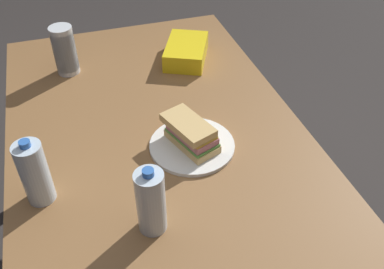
{
  "coord_description": "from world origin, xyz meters",
  "views": [
    {
      "loc": [
        -0.96,
        0.21,
        1.64
      ],
      "look_at": [
        -0.03,
        -0.09,
        0.81
      ],
      "focal_mm": 40.06,
      "sensor_mm": 36.0,
      "label": 1
    }
  ],
  "objects_px": {
    "chip_bag": "(186,51)",
    "water_bottle_spare": "(35,173)",
    "paper_plate": "(192,145)",
    "sandwich": "(191,133)",
    "water_bottle_tall": "(151,202)",
    "plastic_cup_stack": "(65,50)",
    "dining_table": "(164,168)"
  },
  "relations": [
    {
      "from": "dining_table",
      "to": "chip_bag",
      "type": "distance_m",
      "value": 0.54
    },
    {
      "from": "dining_table",
      "to": "paper_plate",
      "type": "bearing_deg",
      "value": -106.83
    },
    {
      "from": "paper_plate",
      "to": "water_bottle_tall",
      "type": "distance_m",
      "value": 0.33
    },
    {
      "from": "dining_table",
      "to": "sandwich",
      "type": "xyz_separation_m",
      "value": [
        -0.02,
        -0.08,
        0.14
      ]
    },
    {
      "from": "chip_bag",
      "to": "water_bottle_spare",
      "type": "height_order",
      "value": "water_bottle_spare"
    },
    {
      "from": "sandwich",
      "to": "water_bottle_tall",
      "type": "relative_size",
      "value": 0.99
    },
    {
      "from": "water_bottle_tall",
      "to": "water_bottle_spare",
      "type": "bearing_deg",
      "value": 54.99
    },
    {
      "from": "paper_plate",
      "to": "plastic_cup_stack",
      "type": "height_order",
      "value": "plastic_cup_stack"
    },
    {
      "from": "dining_table",
      "to": "water_bottle_spare",
      "type": "bearing_deg",
      "value": 104.96
    },
    {
      "from": "paper_plate",
      "to": "chip_bag",
      "type": "height_order",
      "value": "chip_bag"
    },
    {
      "from": "sandwich",
      "to": "plastic_cup_stack",
      "type": "bearing_deg",
      "value": 29.91
    },
    {
      "from": "plastic_cup_stack",
      "to": "dining_table",
      "type": "bearing_deg",
      "value": -156.04
    },
    {
      "from": "plastic_cup_stack",
      "to": "water_bottle_spare",
      "type": "height_order",
      "value": "water_bottle_spare"
    },
    {
      "from": "paper_plate",
      "to": "sandwich",
      "type": "bearing_deg",
      "value": 46.87
    },
    {
      "from": "water_bottle_tall",
      "to": "paper_plate",
      "type": "bearing_deg",
      "value": -35.95
    },
    {
      "from": "dining_table",
      "to": "paper_plate",
      "type": "relative_size",
      "value": 6.34
    },
    {
      "from": "chip_bag",
      "to": "water_bottle_spare",
      "type": "xyz_separation_m",
      "value": [
        -0.58,
        0.59,
        0.06
      ]
    },
    {
      "from": "dining_table",
      "to": "water_bottle_tall",
      "type": "xyz_separation_m",
      "value": [
        -0.28,
        0.1,
        0.18
      ]
    },
    {
      "from": "plastic_cup_stack",
      "to": "water_bottle_spare",
      "type": "xyz_separation_m",
      "value": [
        -0.62,
        0.13,
        0.0
      ]
    },
    {
      "from": "paper_plate",
      "to": "dining_table",
      "type": "bearing_deg",
      "value": 73.17
    },
    {
      "from": "chip_bag",
      "to": "paper_plate",
      "type": "bearing_deg",
      "value": 10.18
    },
    {
      "from": "water_bottle_tall",
      "to": "dining_table",
      "type": "bearing_deg",
      "value": -19.6
    },
    {
      "from": "paper_plate",
      "to": "sandwich",
      "type": "xyz_separation_m",
      "value": [
        0.0,
        0.0,
        0.05
      ]
    },
    {
      "from": "paper_plate",
      "to": "water_bottle_spare",
      "type": "height_order",
      "value": "water_bottle_spare"
    },
    {
      "from": "paper_plate",
      "to": "water_bottle_spare",
      "type": "distance_m",
      "value": 0.46
    },
    {
      "from": "sandwich",
      "to": "water_bottle_spare",
      "type": "height_order",
      "value": "water_bottle_spare"
    },
    {
      "from": "water_bottle_tall",
      "to": "chip_bag",
      "type": "bearing_deg",
      "value": -22.96
    },
    {
      "from": "chip_bag",
      "to": "plastic_cup_stack",
      "type": "xyz_separation_m",
      "value": [
        0.05,
        0.46,
        0.06
      ]
    },
    {
      "from": "dining_table",
      "to": "water_bottle_spare",
      "type": "height_order",
      "value": "water_bottle_spare"
    },
    {
      "from": "water_bottle_tall",
      "to": "plastic_cup_stack",
      "type": "relative_size",
      "value": 1.09
    },
    {
      "from": "dining_table",
      "to": "water_bottle_spare",
      "type": "xyz_separation_m",
      "value": [
        -0.1,
        0.36,
        0.19
      ]
    },
    {
      "from": "water_bottle_tall",
      "to": "plastic_cup_stack",
      "type": "bearing_deg",
      "value": 9.4
    }
  ]
}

